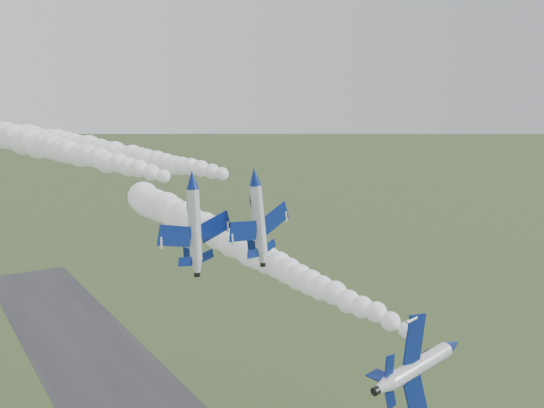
# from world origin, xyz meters

# --- Properties ---
(jet_lead) EXTENTS (3.66, 13.12, 10.79)m
(jet_lead) POSITION_xyz_m (13.17, -7.95, 31.99)
(jet_lead) COLOR silver
(smoke_trail_jet_lead) EXTENTS (15.96, 72.07, 5.94)m
(smoke_trail_jet_lead) POSITION_xyz_m (9.68, 30.78, 34.73)
(smoke_trail_jet_lead) COLOR white
(jet_pair_left) EXTENTS (11.52, 13.47, 3.37)m
(jet_pair_left) POSITION_xyz_m (-2.02, 20.62, 46.67)
(jet_pair_left) COLOR silver
(smoke_trail_jet_pair_left) EXTENTS (23.45, 72.85, 5.82)m
(smoke_trail_jet_pair_left) POSITION_xyz_m (-13.20, 59.00, 49.20)
(smoke_trail_jet_pair_left) COLOR white
(jet_pair_right) EXTENTS (11.32, 13.26, 3.46)m
(jet_pair_right) POSITION_xyz_m (6.12, 19.39, 46.66)
(jet_pair_right) COLOR silver
(smoke_trail_jet_pair_right) EXTENTS (22.50, 59.63, 5.05)m
(smoke_trail_jet_pair_right) POSITION_xyz_m (-3.49, 51.86, 47.88)
(smoke_trail_jet_pair_right) COLOR white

